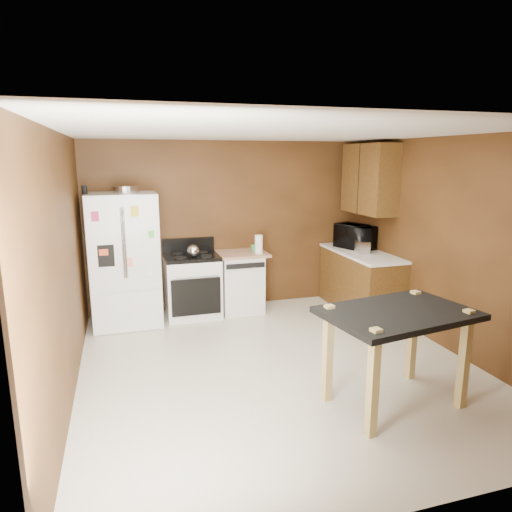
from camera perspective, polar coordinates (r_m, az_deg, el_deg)
name	(u,v)px	position (r m, az deg, el deg)	size (l,w,h in m)	color
floor	(278,366)	(5.19, 2.78, -13.58)	(4.50, 4.50, 0.00)	beige
ceiling	(281,132)	(4.67, 3.11, 15.20)	(4.50, 4.50, 0.00)	white
wall_back	(230,226)	(6.90, -3.31, 3.82)	(4.20, 4.20, 0.00)	#553216
wall_front	(408,333)	(2.84, 18.41, -9.17)	(4.20, 4.20, 0.00)	#553216
wall_left	(64,269)	(4.54, -22.91, -1.55)	(4.50, 4.50, 0.00)	#553216
wall_right	(448,245)	(5.81, 22.86, 1.29)	(4.50, 4.50, 0.00)	#553216
roasting_pan	(126,189)	(6.31, -15.92, 8.03)	(0.36, 0.36, 0.09)	silver
pen_cup	(84,190)	(6.23, -20.66, 7.75)	(0.07, 0.07, 0.11)	black
kettle	(193,251)	(6.37, -7.86, 0.62)	(0.17, 0.17, 0.17)	silver
paper_towel	(259,244)	(6.60, 0.34, 1.47)	(0.12, 0.12, 0.27)	white
green_canister	(254,248)	(6.76, -0.25, 1.00)	(0.09, 0.09, 0.10)	green
toaster	(362,247)	(6.78, 13.17, 1.11)	(0.15, 0.24, 0.17)	silver
microwave	(355,238)	(7.09, 12.25, 2.27)	(0.60, 0.40, 0.33)	black
refrigerator	(125,260)	(6.41, -16.06, -0.48)	(0.90, 0.80, 1.80)	white
gas_range	(192,285)	(6.64, -7.97, -3.58)	(0.76, 0.68, 1.10)	white
dishwasher	(240,281)	(6.80, -1.98, -3.16)	(0.78, 0.63, 0.89)	white
right_cabinets	(363,251)	(6.93, 13.22, 0.67)	(0.63, 1.58, 2.45)	brown
island	(397,325)	(4.35, 17.23, -8.20)	(1.43, 1.07, 0.94)	black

